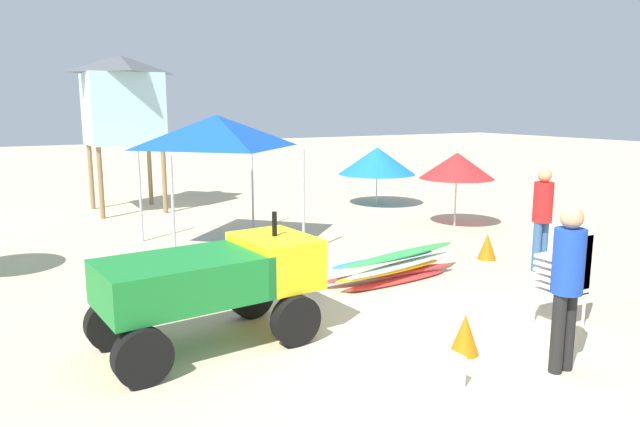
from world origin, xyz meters
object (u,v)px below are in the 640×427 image
at_px(traffic_cone_near, 487,246).
at_px(beach_umbrella_left, 457,166).
at_px(lifeguard_near_left, 567,278).
at_px(lifeguard_near_center, 542,212).
at_px(utility_cart, 215,280).
at_px(surfboard_pile, 394,267).
at_px(stacked_plastic_chairs, 568,270).
at_px(lifeguard_tower, 122,100).
at_px(traffic_cone_far, 465,334).
at_px(popup_canopy, 216,131).
at_px(cooler_box, 433,372).
at_px(beach_umbrella_mid, 377,161).

bearing_deg(traffic_cone_near, beach_umbrella_left, 59.25).
height_order(lifeguard_near_left, lifeguard_near_center, lifeguard_near_left).
xyz_separation_m(lifeguard_near_left, lifeguard_near_center, (2.89, 2.77, -0.02)).
relative_size(utility_cart, surfboard_pile, 0.99).
bearing_deg(utility_cart, lifeguard_near_left, -39.91).
xyz_separation_m(stacked_plastic_chairs, surfboard_pile, (-0.72, 2.63, -0.50)).
distance_m(lifeguard_tower, traffic_cone_far, 11.62).
bearing_deg(stacked_plastic_chairs, popup_canopy, 110.70).
xyz_separation_m(lifeguard_tower, traffic_cone_far, (1.42, -11.22, -2.67)).
bearing_deg(cooler_box, beach_umbrella_mid, 58.33).
xyz_separation_m(utility_cart, beach_umbrella_mid, (7.21, 7.15, 0.46)).
height_order(utility_cart, lifeguard_near_center, lifeguard_near_center).
bearing_deg(lifeguard_tower, beach_umbrella_left, -42.93).
height_order(beach_umbrella_mid, traffic_cone_far, beach_umbrella_mid).
bearing_deg(lifeguard_near_center, cooler_box, -150.92).
bearing_deg(surfboard_pile, beach_umbrella_left, 36.69).
xyz_separation_m(beach_umbrella_left, traffic_cone_near, (-1.52, -2.55, -1.17)).
relative_size(popup_canopy, traffic_cone_near, 5.38).
bearing_deg(traffic_cone_near, cooler_box, -140.47).
height_order(lifeguard_near_left, cooler_box, lifeguard_near_left).
xyz_separation_m(surfboard_pile, lifeguard_tower, (-2.38, 8.59, 2.67)).
bearing_deg(cooler_box, lifeguard_tower, 92.84).
height_order(utility_cart, traffic_cone_far, utility_cart).
xyz_separation_m(lifeguard_near_center, popup_canopy, (-4.15, 4.27, 1.27)).
distance_m(beach_umbrella_left, traffic_cone_near, 3.19).
distance_m(lifeguard_near_center, traffic_cone_near, 1.26).
relative_size(utility_cart, traffic_cone_near, 5.50).
bearing_deg(lifeguard_tower, lifeguard_near_left, -80.53).
height_order(lifeguard_near_center, popup_canopy, popup_canopy).
bearing_deg(lifeguard_near_center, beach_umbrella_mid, 78.63).
xyz_separation_m(stacked_plastic_chairs, beach_umbrella_left, (3.09, 5.47, 0.67)).
relative_size(surfboard_pile, beach_umbrella_left, 1.56).
relative_size(stacked_plastic_chairs, lifeguard_near_center, 0.74).
height_order(popup_canopy, traffic_cone_far, popup_canopy).
distance_m(utility_cart, popup_canopy, 5.10).
xyz_separation_m(lifeguard_near_center, beach_umbrella_left, (1.28, 3.52, 0.41)).
xyz_separation_m(beach_umbrella_mid, traffic_cone_far, (-4.85, -8.78, -1.02)).
distance_m(surfboard_pile, cooler_box, 3.57).
height_order(traffic_cone_near, traffic_cone_far, traffic_cone_near).
distance_m(stacked_plastic_chairs, popup_canopy, 6.82).
bearing_deg(cooler_box, surfboard_pile, 59.77).
height_order(stacked_plastic_chairs, lifeguard_near_center, lifeguard_near_center).
height_order(utility_cart, beach_umbrella_mid, beach_umbrella_mid).
bearing_deg(stacked_plastic_chairs, cooler_box, -169.81).
bearing_deg(utility_cart, lifeguard_tower, 84.47).
bearing_deg(utility_cart, beach_umbrella_left, 28.31).
relative_size(lifeguard_near_left, cooler_box, 3.20).
relative_size(surfboard_pile, lifeguard_near_left, 1.51).
relative_size(stacked_plastic_chairs, lifeguard_tower, 0.32).
distance_m(beach_umbrella_mid, traffic_cone_far, 10.09).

